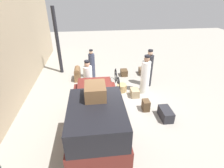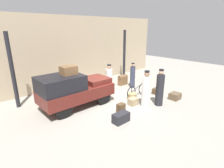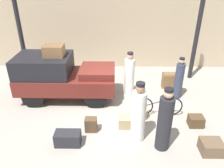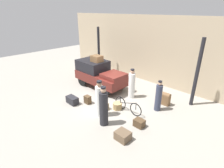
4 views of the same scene
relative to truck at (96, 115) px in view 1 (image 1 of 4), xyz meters
The scene contains 16 objects.
ground_plane 2.14m from the truck, 28.13° to the right, with size 30.00×30.00×0.00m, color gray.
canopy_pillar_right 5.82m from the truck, 18.88° to the left, with size 0.19×0.19×3.61m.
truck is the anchor object (origin of this frame).
bicycle 3.67m from the truck, 18.44° to the right, with size 1.67×0.04×0.73m.
wicker_basket 3.23m from the truck, 24.32° to the right, with size 0.47×0.47×0.35m.
conductor_in_dark_uniform 4.26m from the truck, 39.01° to the right, with size 0.39×0.39×1.86m.
porter_carrying_trunk 4.41m from the truck, ahead, with size 0.32×0.32×1.62m.
porter_with_bicycle 3.53m from the truck, 41.20° to the right, with size 0.41×0.41×1.83m.
porter_lifting_near_truck 2.57m from the truck, ahead, with size 0.38×0.38×1.76m.
trunk_large_brown 2.79m from the truck, 75.33° to the right, with size 0.72×0.39×0.40m.
trunk_umber_medium 5.47m from the truck, 31.90° to the right, with size 0.57×0.49×0.36m.
suitcase_tan_flat 4.93m from the truck, 20.53° to the right, with size 0.45×0.36×0.34m.
trunk_barrel_dark 4.43m from the truck, 11.36° to the left, with size 0.69×0.30×0.71m.
suitcase_black_upright 3.05m from the truck, 37.53° to the right, with size 0.46×0.36×0.36m.
trunk_wicker_pale 2.48m from the truck, 57.56° to the right, with size 0.36×0.26×0.44m.
trunk_on_truck_roof 0.97m from the truck, behind, with size 0.69×0.57×0.40m.
Camera 1 is at (-5.97, 0.93, 4.35)m, focal length 28.00 mm.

